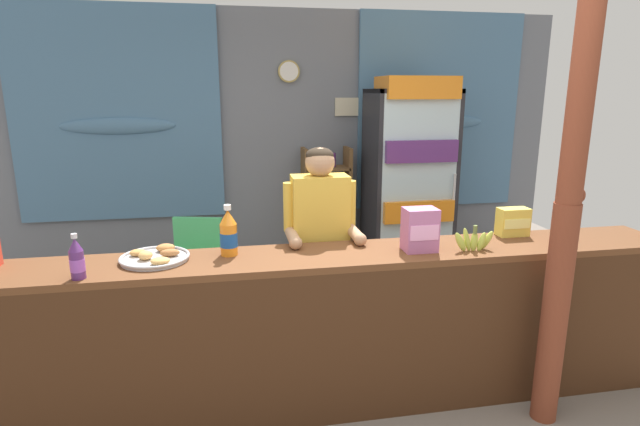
{
  "coord_description": "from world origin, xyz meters",
  "views": [
    {
      "loc": [
        -0.6,
        -2.31,
        1.9
      ],
      "look_at": [
        -0.02,
        0.82,
        1.12
      ],
      "focal_mm": 28.17,
      "sensor_mm": 36.0,
      "label": 1
    }
  ],
  "objects": [
    {
      "name": "banana_bunch",
      "position": [
        0.82,
        0.32,
        1.04
      ],
      "size": [
        0.27,
        0.06,
        0.16
      ],
      "color": "#B7C647",
      "rests_on": "stall_counter"
    },
    {
      "name": "back_wall_curtained",
      "position": [
        -0.01,
        2.81,
        1.39
      ],
      "size": [
        5.67,
        0.22,
        2.68
      ],
      "color": "slate",
      "rests_on": "ground"
    },
    {
      "name": "bottle_shelf_rack",
      "position": [
        0.36,
        2.55,
        0.7
      ],
      "size": [
        0.48,
        0.28,
        1.36
      ],
      "color": "brown",
      "rests_on": "ground"
    },
    {
      "name": "snack_box_wafer",
      "position": [
        0.5,
        0.38,
        1.1
      ],
      "size": [
        0.19,
        0.15,
        0.26
      ],
      "color": "#B76699",
      "rests_on": "stall_counter"
    },
    {
      "name": "soda_bottle_orange_soda",
      "position": [
        -0.62,
        0.5,
        1.1
      ],
      "size": [
        0.1,
        0.1,
        0.3
      ],
      "color": "orange",
      "rests_on": "stall_counter"
    },
    {
      "name": "drink_fridge",
      "position": [
        1.12,
        2.22,
        1.11
      ],
      "size": [
        0.79,
        0.62,
        2.03
      ],
      "color": "#232328",
      "rests_on": "ground"
    },
    {
      "name": "shopkeeper",
      "position": [
        -0.02,
        0.8,
        0.98
      ],
      "size": [
        0.48,
        0.42,
        1.55
      ],
      "color": "#28282D",
      "rests_on": "ground"
    },
    {
      "name": "plastic_lawn_chair",
      "position": [
        -0.91,
        1.79,
        0.49
      ],
      "size": [
        0.54,
        0.54,
        0.86
      ],
      "color": "#4CC675",
      "rests_on": "ground"
    },
    {
      "name": "soda_bottle_cola",
      "position": [
        1.44,
        0.42,
        1.08
      ],
      "size": [
        0.07,
        0.07,
        0.24
      ],
      "color": "black",
      "rests_on": "stall_counter"
    },
    {
      "name": "timber_post",
      "position": [
        1.19,
        0.03,
        1.26
      ],
      "size": [
        0.17,
        0.15,
        2.62
      ],
      "color": "brown",
      "rests_on": "ground"
    },
    {
      "name": "pastry_tray",
      "position": [
        -1.02,
        0.48,
        1.0
      ],
      "size": [
        0.38,
        0.38,
        0.07
      ],
      "color": "#BCBCC1",
      "rests_on": "stall_counter"
    },
    {
      "name": "soda_bottle_grape_soda",
      "position": [
        -1.37,
        0.26,
        1.08
      ],
      "size": [
        0.07,
        0.07,
        0.24
      ],
      "color": "#56286B",
      "rests_on": "stall_counter"
    },
    {
      "name": "snack_box_instant_noodle",
      "position": [
        1.22,
        0.57,
        1.07
      ],
      "size": [
        0.2,
        0.11,
        0.18
      ],
      "color": "#EAD14C",
      "rests_on": "stall_counter"
    },
    {
      "name": "ground_plane",
      "position": [
        0.0,
        1.11,
        0.0
      ],
      "size": [
        7.61,
        7.61,
        0.0
      ],
      "primitive_type": "plane",
      "color": "slate"
    },
    {
      "name": "stall_counter",
      "position": [
        -0.01,
        0.31,
        0.6
      ],
      "size": [
        4.29,
        0.47,
        0.98
      ],
      "color": "brown",
      "rests_on": "ground"
    }
  ]
}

